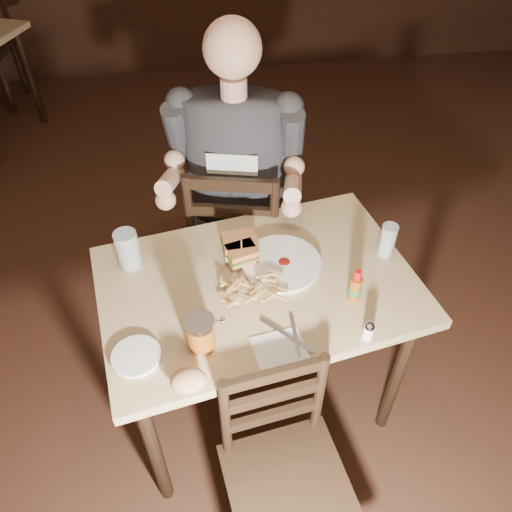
{
  "coord_description": "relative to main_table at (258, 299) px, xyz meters",
  "views": [
    {
      "loc": [
        -0.4,
        -1.24,
        2.06
      ],
      "look_at": [
        -0.22,
        -0.01,
        0.85
      ],
      "focal_mm": 35.0,
      "sensor_mm": 36.0,
      "label": 1
    }
  ],
  "objects": [
    {
      "name": "room_shell",
      "position": [
        0.22,
        0.06,
        0.72
      ],
      "size": [
        7.0,
        7.0,
        7.0
      ],
      "color": "black",
      "rests_on": "ground"
    },
    {
      "name": "main_table",
      "position": [
        0.0,
        0.0,
        0.0
      ],
      "size": [
        1.21,
        0.91,
        0.77
      ],
      "rotation": [
        0.0,
        0.0,
        0.18
      ],
      "color": "tan",
      "rests_on": "ground"
    },
    {
      "name": "chair_far",
      "position": [
        -0.0,
        0.59,
        -0.21
      ],
      "size": [
        0.53,
        0.56,
        0.94
      ],
      "primitive_type": null,
      "rotation": [
        0.0,
        0.0,
        2.9
      ],
      "color": "black",
      "rests_on": "ground"
    },
    {
      "name": "chair_near",
      "position": [
        0.01,
        -0.57,
        -0.26
      ],
      "size": [
        0.44,
        0.47,
        0.83
      ],
      "primitive_type": null,
      "rotation": [
        0.0,
        0.0,
        0.14
      ],
      "color": "black",
      "rests_on": "ground"
    },
    {
      "name": "diner",
      "position": [
        -0.02,
        0.54,
        0.3
      ],
      "size": [
        0.66,
        0.57,
        0.98
      ],
      "primitive_type": null,
      "rotation": [
        0.0,
        0.0,
        -0.24
      ],
      "color": "#2E2D32",
      "rests_on": "chair_far"
    },
    {
      "name": "dinner_plate",
      "position": [
        0.1,
        0.07,
        0.1
      ],
      "size": [
        0.33,
        0.33,
        0.02
      ],
      "primitive_type": "cylinder",
      "rotation": [
        0.0,
        0.0,
        0.18
      ],
      "color": "white",
      "rests_on": "main_table"
    },
    {
      "name": "sandwich_left",
      "position": [
        -0.04,
        0.1,
        0.15
      ],
      "size": [
        0.12,
        0.11,
        0.09
      ],
      "primitive_type": null,
      "rotation": [
        0.0,
        0.0,
        0.26
      ],
      "color": "#BF824E",
      "rests_on": "dinner_plate"
    },
    {
      "name": "sandwich_right",
      "position": [
        -0.04,
        0.15,
        0.16
      ],
      "size": [
        0.13,
        0.11,
        0.11
      ],
      "primitive_type": null,
      "rotation": [
        0.0,
        0.0,
        0.06
      ],
      "color": "#BF824E",
      "rests_on": "dinner_plate"
    },
    {
      "name": "fries_pile",
      "position": [
        -0.03,
        -0.05,
        0.13
      ],
      "size": [
        0.28,
        0.21,
        0.04
      ],
      "primitive_type": null,
      "rotation": [
        0.0,
        0.0,
        0.18
      ],
      "color": "tan",
      "rests_on": "dinner_plate"
    },
    {
      "name": "ketchup_dollop",
      "position": [
        0.11,
        0.07,
        0.11
      ],
      "size": [
        0.05,
        0.05,
        0.01
      ],
      "primitive_type": "ellipsoid",
      "rotation": [
        0.0,
        0.0,
        0.18
      ],
      "color": "maroon",
      "rests_on": "dinner_plate"
    },
    {
      "name": "glass_left",
      "position": [
        -0.44,
        0.15,
        0.17
      ],
      "size": [
        0.1,
        0.1,
        0.15
      ],
      "primitive_type": "cylinder",
      "rotation": [
        0.0,
        0.0,
        0.18
      ],
      "color": "silver",
      "rests_on": "main_table"
    },
    {
      "name": "glass_right",
      "position": [
        0.49,
        0.08,
        0.16
      ],
      "size": [
        0.07,
        0.07,
        0.13
      ],
      "primitive_type": "cylinder",
      "rotation": [
        0.0,
        0.0,
        0.18
      ],
      "color": "silver",
      "rests_on": "main_table"
    },
    {
      "name": "hot_sauce",
      "position": [
        0.31,
        -0.12,
        0.16
      ],
      "size": [
        0.05,
        0.05,
        0.13
      ],
      "primitive_type": null,
      "rotation": [
        0.0,
        0.0,
        0.18
      ],
      "color": "#89410F",
      "rests_on": "main_table"
    },
    {
      "name": "salt_shaker",
      "position": [
        0.31,
        -0.29,
        0.12
      ],
      "size": [
        0.04,
        0.04,
        0.06
      ],
      "primitive_type": null,
      "rotation": [
        0.0,
        0.0,
        0.18
      ],
      "color": "white",
      "rests_on": "main_table"
    },
    {
      "name": "syrup_dispenser",
      "position": [
        -0.21,
        -0.24,
        0.15
      ],
      "size": [
        0.11,
        0.11,
        0.12
      ],
      "primitive_type": null,
      "rotation": [
        0.0,
        0.0,
        0.18
      ],
      "color": "#89410F",
      "rests_on": "main_table"
    },
    {
      "name": "napkin",
      "position": [
        0.02,
        -0.3,
        0.09
      ],
      "size": [
        0.18,
        0.17,
        0.0
      ],
      "primitive_type": "cube",
      "rotation": [
        0.0,
        0.0,
        0.13
      ],
      "color": "white",
      "rests_on": "main_table"
    },
    {
      "name": "knife",
      "position": [
        0.05,
        -0.25,
        0.1
      ],
      "size": [
        0.15,
        0.16,
        0.0
      ],
      "primitive_type": "cube",
      "rotation": [
        0.0,
        0.0,
        0.75
      ],
      "color": "silver",
      "rests_on": "napkin"
    },
    {
      "name": "fork",
      "position": [
        0.08,
        -0.25,
        0.1
      ],
      "size": [
        0.02,
        0.16,
        0.01
      ],
      "primitive_type": "cube",
      "rotation": [
        0.0,
        0.0,
        -0.03
      ],
      "color": "silver",
      "rests_on": "napkin"
    },
    {
      "name": "side_plate",
      "position": [
        -0.42,
        -0.26,
        0.1
      ],
      "size": [
        0.17,
        0.17,
        0.01
      ],
      "primitive_type": "cylinder",
      "rotation": [
        0.0,
        0.0,
        0.18
      ],
      "color": "white",
      "rests_on": "main_table"
    },
    {
      "name": "bread_roll",
      "position": [
        -0.26,
        -0.39,
        0.13
      ],
      "size": [
        0.12,
        0.1,
        0.06
      ],
      "primitive_type": "ellipsoid",
      "rotation": [
        0.0,
        0.0,
        0.18
      ],
      "color": "tan",
      "rests_on": "side_plate"
    }
  ]
}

